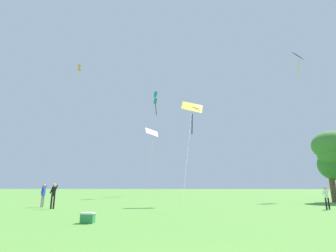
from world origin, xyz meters
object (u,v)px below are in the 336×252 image
Objects in this scene: kite_purple_streamer at (152,137)px; person_with_spool at (43,193)px; kite_teal_box at (155,98)px; picnic_cooler at (88,218)px; kite_yellow_diamond at (192,112)px; tree_left_oak at (334,155)px; kite_orange_box at (79,69)px; person_in_blue_jacket at (53,193)px; person_near_tree at (326,195)px; kite_black_large at (299,62)px.

kite_purple_streamer is 28.21m from person_with_spool.
kite_teal_box is at bearing -77.08° from kite_purple_streamer.
person_with_spool is 2.94× the size of picnic_cooler.
kite_yellow_diamond reaches higher than person_with_spool.
picnic_cooler is (-19.76, -16.75, -4.63)m from tree_left_oak.
kite_purple_streamer is 0.71× the size of kite_teal_box.
kite_orange_box is 2.07× the size of kite_yellow_diamond.
kite_teal_box is at bearing 73.55° from person_with_spool.
kite_purple_streamer reaches higher than person_with_spool.
kite_yellow_diamond is at bearing 28.30° from person_in_blue_jacket.
person_in_blue_jacket is 1.01× the size of person_with_spool.
kite_yellow_diamond is at bearing -164.51° from tree_left_oak.
person_with_spool is at bearing -100.74° from kite_purple_streamer.
kite_orange_box is at bearing 112.52° from person_in_blue_jacket.
person_near_tree is (19.46, 0.93, -0.11)m from person_in_blue_jacket.
kite_orange_box is 32.07m from person_with_spool.
kite_orange_box reaches higher than person_near_tree.
kite_teal_box is at bearing 124.85° from person_near_tree.
picnic_cooler is at bearing -139.72° from tree_left_oak.
tree_left_oak is (26.72, 8.14, 3.79)m from person_with_spool.
kite_purple_streamer is 0.58× the size of kite_black_large.
kite_orange_box is at bearing -163.91° from kite_purple_streamer.
kite_black_large is (15.99, 11.50, 10.65)m from kite_yellow_diamond.
person_in_blue_jacket is 2.20m from person_with_spool.
person_with_spool is 11.10m from picnic_cooler.
kite_yellow_diamond is 0.66× the size of kite_teal_box.
kite_black_large is 2.87× the size of tree_left_oak.
kite_teal_box is 26.43m from person_with_spool.
person_near_tree is 0.22× the size of tree_left_oak.
tree_left_oak is at bearing 57.02° from person_near_tree.
person_with_spool is at bearing 128.94° from picnic_cooler.
kite_yellow_diamond is 23.21m from kite_purple_streamer.
kite_teal_box is at bearing 78.49° from person_in_blue_jacket.
tree_left_oak is (5.65, 8.71, 3.89)m from person_near_tree.
tree_left_oak is at bearing 16.94° from person_with_spool.
kite_teal_box is 10.80× the size of person_near_tree.
person_near_tree is at bearing -58.85° from kite_purple_streamer.
person_near_tree is at bearing -112.89° from kite_black_large.
kite_black_large is (36.12, -6.77, -3.30)m from kite_orange_box.
kite_teal_box is at bearing 91.56° from picnic_cooler.
kite_orange_box is 30.55m from kite_yellow_diamond.
person_near_tree is (16.12, -26.67, -9.59)m from kite_purple_streamer.
kite_black_large reaches higher than kite_teal_box.
kite_yellow_diamond is 22.39m from kite_black_large.
kite_black_large is 11.94× the size of person_with_spool.
kite_yellow_diamond is at bearing 153.45° from person_near_tree.
person_with_spool is 1.10× the size of person_near_tree.
person_with_spool is (8.26, -22.29, -21.53)m from kite_orange_box.
tree_left_oak is (14.85, 4.12, -3.78)m from kite_yellow_diamond.
person_in_blue_jacket is at bearing -159.00° from tree_left_oak.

